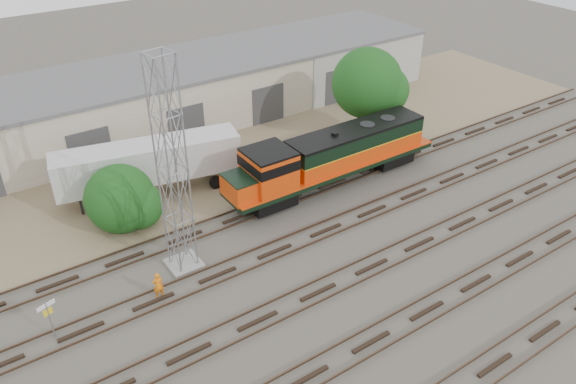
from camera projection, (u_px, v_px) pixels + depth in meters
ground at (288, 265)px, 33.81m from camera, size 140.00×140.00×0.00m
dirt_strip at (182, 165)px, 44.34m from camera, size 80.00×16.00×0.02m
tracks at (318, 292)px, 31.66m from camera, size 80.00×20.40×0.28m
warehouse at (140, 101)px, 48.57m from camera, size 58.40×10.40×5.30m
locomotive at (330, 157)px, 40.45m from camera, size 17.28×3.03×4.15m
signal_tower at (173, 173)px, 30.47m from camera, size 1.93×1.93×13.09m
sign_post at (48, 314)px, 28.00m from camera, size 0.94×0.32×2.37m
worker at (158, 285)px, 31.04m from camera, size 0.62×0.41×1.67m
semi_trailer at (153, 162)px, 39.58m from camera, size 13.13×5.22×3.96m
dumpster_blue at (354, 92)px, 55.44m from camera, size 2.03×1.97×1.50m
dumpster_red at (367, 94)px, 55.02m from camera, size 1.86×1.79×1.40m
tree_mid at (125, 200)px, 36.43m from camera, size 4.81×4.58×4.58m
tree_east at (372, 85)px, 45.92m from camera, size 6.11×5.82×7.86m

